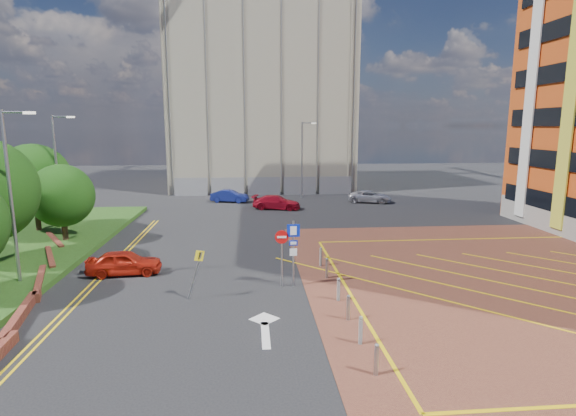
{
  "coord_description": "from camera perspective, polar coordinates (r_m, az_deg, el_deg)",
  "views": [
    {
      "loc": [
        -1.46,
        -19.4,
        7.57
      ],
      "look_at": [
        0.47,
        3.67,
        3.33
      ],
      "focal_mm": 28.0,
      "sensor_mm": 36.0,
      "label": 1
    }
  ],
  "objects": [
    {
      "name": "tree_c",
      "position": [
        32.07,
        -26.79,
        1.42
      ],
      "size": [
        4.0,
        4.0,
        4.9
      ],
      "color": "#3D2B1C",
      "rests_on": "grass_bed"
    },
    {
      "name": "bollard_row",
      "position": [
        19.47,
        6.81,
        -11.09
      ],
      "size": [
        0.14,
        11.14,
        0.9
      ],
      "color": "#9EA0A8",
      "rests_on": "forecourt"
    },
    {
      "name": "ground",
      "position": [
        20.88,
        -0.46,
        -10.88
      ],
      "size": [
        140.0,
        140.0,
        0.0
      ],
      "primitive_type": "plane",
      "color": "black",
      "rests_on": "ground"
    },
    {
      "name": "construction_fence",
      "position": [
        49.9,
        -1.92,
        2.81
      ],
      "size": [
        21.6,
        0.06,
        2.0
      ],
      "primitive_type": "cube",
      "color": "gray",
      "rests_on": "ground"
    },
    {
      "name": "warning_sign",
      "position": [
        20.23,
        -11.52,
        -7.51
      ],
      "size": [
        0.79,
        0.43,
        2.24
      ],
      "color": "#9EA0A8",
      "rests_on": "ground"
    },
    {
      "name": "lamp_back",
      "position": [
        47.83,
        1.89,
        6.53
      ],
      "size": [
        1.53,
        0.16,
        8.0
      ],
      "color": "#9EA0A8",
      "rests_on": "ground"
    },
    {
      "name": "sign_cluster",
      "position": [
        21.22,
        0.13,
        -4.97
      ],
      "size": [
        1.17,
        0.12,
        3.2
      ],
      "color": "#9EA0A8",
      "rests_on": "ground"
    },
    {
      "name": "forecourt",
      "position": [
        25.94,
        32.49,
        -8.25
      ],
      "size": [
        26.0,
        26.0,
        0.02
      ],
      "primitive_type": "cube",
      "color": "brown",
      "rests_on": "ground"
    },
    {
      "name": "car_blue_back",
      "position": [
        45.5,
        -7.43,
        1.51
      ],
      "size": [
        3.96,
        2.16,
        1.24
      ],
      "primitive_type": "imported",
      "rotation": [
        0.0,
        0.0,
        1.33
      ],
      "color": "navy",
      "rests_on": "ground"
    },
    {
      "name": "retaining_wall",
      "position": [
        24.89,
        -29.39,
        -8.23
      ],
      "size": [
        6.06,
        20.33,
        0.4
      ],
      "color": "brown",
      "rests_on": "ground"
    },
    {
      "name": "car_red_back",
      "position": [
        41.38,
        -1.46,
        0.73
      ],
      "size": [
        4.69,
        2.81,
        1.27
      ],
      "primitive_type": "imported",
      "rotation": [
        0.0,
        0.0,
        1.32
      ],
      "color": "red",
      "rests_on": "ground"
    },
    {
      "name": "tree_d",
      "position": [
        35.92,
        -29.56,
        3.12
      ],
      "size": [
        5.0,
        5.0,
        6.08
      ],
      "color": "#3D2B1C",
      "rests_on": "grass_bed"
    },
    {
      "name": "car_silver_back",
      "position": [
        45.74,
        10.35,
        1.44
      ],
      "size": [
        4.67,
        3.17,
        1.19
      ],
      "primitive_type": "imported",
      "rotation": [
        0.0,
        0.0,
        1.26
      ],
      "color": "silver",
      "rests_on": "ground"
    },
    {
      "name": "lamp_left_far",
      "position": [
        34.1,
        -27.19,
        4.34
      ],
      "size": [
        1.53,
        0.16,
        8.0
      ],
      "color": "#9EA0A8",
      "rests_on": "grass_bed"
    },
    {
      "name": "lamp_left_near",
      "position": [
        24.22,
        -31.66,
        1.93
      ],
      "size": [
        1.53,
        0.16,
        8.0
      ],
      "color": "#9EA0A8",
      "rests_on": "grass_bed"
    },
    {
      "name": "construction_building",
      "position": [
        59.52,
        -3.47,
        13.67
      ],
      "size": [
        21.2,
        19.2,
        22.0
      ],
      "primitive_type": "cube",
      "color": "#ABA38C",
      "rests_on": "ground"
    },
    {
      "name": "car_red_left",
      "position": [
        24.8,
        -20.07,
        -6.51
      ],
      "size": [
        3.83,
        1.8,
        1.27
      ],
      "primitive_type": "imported",
      "rotation": [
        0.0,
        0.0,
        1.65
      ],
      "color": "#B41F0F",
      "rests_on": "ground"
    }
  ]
}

